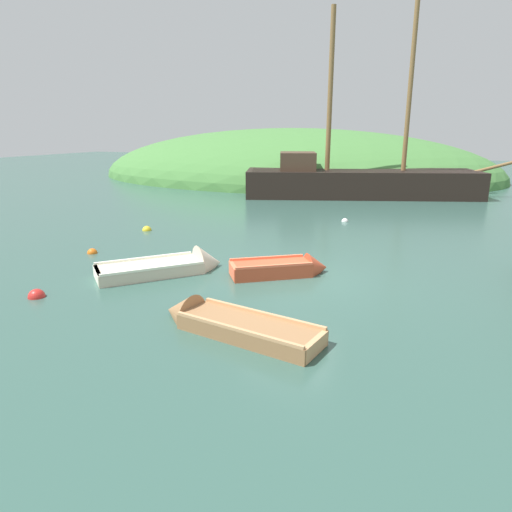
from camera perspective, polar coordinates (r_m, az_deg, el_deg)
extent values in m
plane|color=#33564C|center=(13.14, 4.88, -2.87)|extent=(120.00, 120.00, 0.00)
ellipsoid|color=#477F3D|center=(43.30, 4.32, 10.05)|extent=(36.49, 26.24, 8.58)
cube|color=black|center=(30.10, 12.95, 8.11)|extent=(14.87, 8.36, 2.47)
cube|color=#997A51|center=(29.97, 13.09, 10.36)|extent=(14.22, 7.88, 0.10)
cylinder|color=olive|center=(32.42, 28.17, 9.94)|extent=(2.85, 1.17, 0.97)
cylinder|color=olive|center=(30.53, 18.86, 20.04)|extent=(0.28, 0.28, 10.52)
cylinder|color=olive|center=(29.67, 9.31, 19.76)|extent=(0.30, 0.30, 9.47)
cube|color=#4C3828|center=(29.53, 5.25, 11.78)|extent=(2.96, 3.23, 1.10)
cube|color=#9E7047|center=(9.54, -0.81, -9.53)|extent=(3.20, 1.56, 0.44)
cone|color=#9E7047|center=(10.62, -9.49, -7.04)|extent=(0.91, 1.11, 0.99)
cube|color=tan|center=(8.86, 7.38, -11.26)|extent=(0.28, 0.95, 0.31)
cube|color=tan|center=(9.75, -3.47, -7.93)|extent=(0.34, 0.98, 0.05)
cube|color=tan|center=(9.21, 2.01, -9.37)|extent=(0.34, 0.98, 0.05)
cube|color=tan|center=(9.80, 0.75, -7.18)|extent=(2.97, 0.60, 0.07)
cube|color=tan|center=(9.07, -2.51, -9.17)|extent=(2.97, 0.60, 0.07)
cube|color=#C64C2D|center=(13.35, 1.82, -1.90)|extent=(2.45, 2.14, 0.51)
cone|color=#C64C2D|center=(13.78, 7.69, -1.48)|extent=(1.03, 1.10, 0.93)
cube|color=#FF6E48|center=(13.10, -2.86, -1.90)|extent=(0.61, 0.78, 0.36)
cube|color=#FF6E48|center=(13.40, 3.50, -0.98)|extent=(0.67, 0.84, 0.05)
cube|color=#FF6E48|center=(13.20, 0.13, -1.20)|extent=(0.67, 0.84, 0.05)
cube|color=#FF6E48|center=(12.86, 2.34, -1.27)|extent=(1.89, 1.38, 0.07)
cube|color=#FF6E48|center=(13.69, 1.36, -0.20)|extent=(1.89, 1.38, 0.07)
cube|color=beige|center=(13.79, -13.23, -1.89)|extent=(2.98, 3.11, 0.45)
cone|color=beige|center=(14.26, -5.88, -0.96)|extent=(1.41, 1.37, 1.23)
cube|color=white|center=(13.56, -19.25, -2.36)|extent=(0.95, 0.87, 0.32)
cube|color=white|center=(13.85, -11.14, -0.97)|extent=(1.01, 0.93, 0.05)
cube|color=white|center=(13.65, -15.43, -1.50)|extent=(1.01, 0.93, 0.05)
cube|color=white|center=(13.14, -12.72, -1.56)|extent=(2.03, 2.25, 0.07)
cube|color=white|center=(14.29, -13.82, -0.25)|extent=(2.03, 2.25, 0.07)
sphere|color=red|center=(12.99, -25.82, -4.66)|extent=(0.43, 0.43, 0.43)
sphere|color=orange|center=(16.78, -19.85, 0.33)|extent=(0.34, 0.34, 0.34)
sphere|color=yellow|center=(19.94, -13.53, 3.15)|extent=(0.39, 0.39, 0.39)
sphere|color=white|center=(21.68, 11.09, 4.27)|extent=(0.32, 0.32, 0.32)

